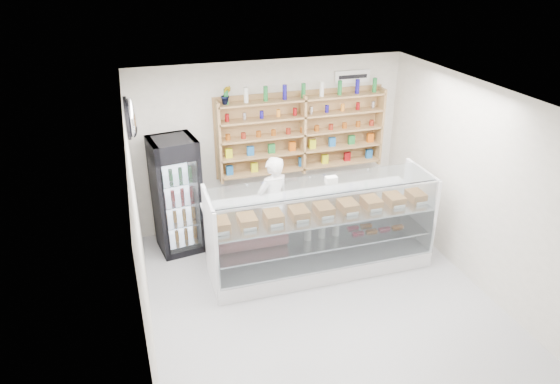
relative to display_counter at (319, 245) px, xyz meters
name	(u,v)px	position (x,y,z in m)	size (l,w,h in m)	color
room	(327,212)	(-0.25, -0.82, 1.02)	(5.00, 5.00, 5.00)	#9E9FA3
display_counter	(319,245)	(0.00, 0.00, 0.00)	(3.25, 0.97, 1.41)	white
shop_worker	(273,204)	(-0.50, 0.74, 0.40)	(0.57, 0.37, 1.56)	white
drinks_cooler	(177,195)	(-1.91, 1.18, 0.55)	(0.76, 0.74, 1.85)	black
wall_shelving	(303,134)	(0.25, 1.52, 1.21)	(2.84, 0.28, 1.33)	#A2824C
potted_plant	(226,95)	(-1.00, 1.52, 1.96)	(0.16, 0.13, 0.29)	#1E6626
security_mirror	(131,118)	(-2.42, 0.38, 2.07)	(0.15, 0.50, 0.50)	silver
wall_sign	(352,76)	(1.15, 1.65, 2.07)	(0.62, 0.03, 0.20)	white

